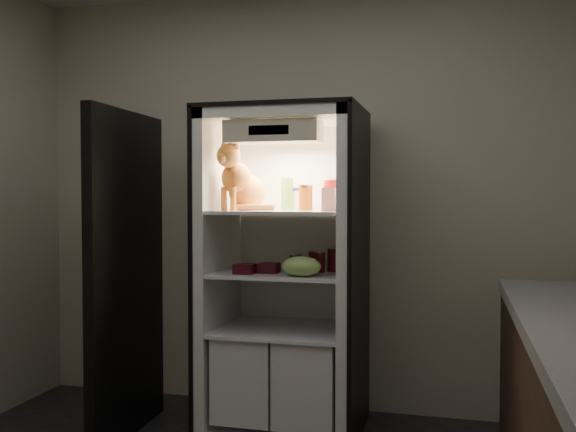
# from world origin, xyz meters

# --- Properties ---
(room_shell) EXTENTS (3.60, 3.60, 3.60)m
(room_shell) POSITION_xyz_m (0.00, 0.00, 1.62)
(room_shell) COLOR white
(room_shell) RESTS_ON floor
(refrigerator) EXTENTS (0.90, 0.72, 1.88)m
(refrigerator) POSITION_xyz_m (0.00, 1.38, 0.79)
(refrigerator) COLOR white
(refrigerator) RESTS_ON floor
(fridge_door) EXTENTS (0.10, 0.87, 1.85)m
(fridge_door) POSITION_xyz_m (-0.85, 1.04, 0.91)
(fridge_door) COLOR black
(fridge_door) RESTS_ON floor
(tabby_cat) EXTENTS (0.34, 0.40, 0.41)m
(tabby_cat) POSITION_xyz_m (-0.23, 1.25, 1.44)
(tabby_cat) COLOR #BA6117
(tabby_cat) RESTS_ON refrigerator
(parmesan_shaker) EXTENTS (0.07, 0.07, 0.19)m
(parmesan_shaker) POSITION_xyz_m (-0.00, 1.41, 1.38)
(parmesan_shaker) COLOR green
(parmesan_shaker) RESTS_ON refrigerator
(mayo_tub) EXTENTS (0.09, 0.09, 0.13)m
(mayo_tub) POSITION_xyz_m (0.05, 1.46, 1.36)
(mayo_tub) COLOR white
(mayo_tub) RESTS_ON refrigerator
(salsa_jar) EXTENTS (0.08, 0.08, 0.14)m
(salsa_jar) POSITION_xyz_m (0.13, 1.32, 1.36)
(salsa_jar) COLOR maroon
(salsa_jar) RESTS_ON refrigerator
(pepper_jar) EXTENTS (0.11, 0.11, 0.19)m
(pepper_jar) POSITION_xyz_m (0.27, 1.43, 1.38)
(pepper_jar) COLOR #A61618
(pepper_jar) RESTS_ON refrigerator
(cream_carton) EXTENTS (0.07, 0.07, 0.13)m
(cream_carton) POSITION_xyz_m (0.30, 1.19, 1.35)
(cream_carton) COLOR beige
(cream_carton) RESTS_ON refrigerator
(soda_can_a) EXTENTS (0.06, 0.06, 0.11)m
(soda_can_a) POSITION_xyz_m (0.16, 1.41, 1.00)
(soda_can_a) COLOR black
(soda_can_a) RESTS_ON refrigerator
(soda_can_b) EXTENTS (0.08, 0.08, 0.14)m
(soda_can_b) POSITION_xyz_m (0.29, 1.36, 1.01)
(soda_can_b) COLOR black
(soda_can_b) RESTS_ON refrigerator
(soda_can_c) EXTENTS (0.06, 0.06, 0.12)m
(soda_can_c) POSITION_xyz_m (0.22, 1.30, 1.00)
(soda_can_c) COLOR black
(soda_can_c) RESTS_ON refrigerator
(condiment_jar) EXTENTS (0.07, 0.07, 0.10)m
(condiment_jar) POSITION_xyz_m (0.05, 1.40, 0.99)
(condiment_jar) COLOR brown
(condiment_jar) RESTS_ON refrigerator
(grape_bag) EXTENTS (0.21, 0.16, 0.11)m
(grape_bag) POSITION_xyz_m (0.16, 1.11, 0.99)
(grape_bag) COLOR #81B052
(grape_bag) RESTS_ON refrigerator
(berry_box_left) EXTENTS (0.11, 0.11, 0.05)m
(berry_box_left) POSITION_xyz_m (-0.17, 1.14, 0.97)
(berry_box_left) COLOR #460B13
(berry_box_left) RESTS_ON refrigerator
(berry_box_right) EXTENTS (0.11, 0.11, 0.05)m
(berry_box_right) POSITION_xyz_m (-0.05, 1.21, 0.97)
(berry_box_right) COLOR #460B13
(berry_box_right) RESTS_ON refrigerator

